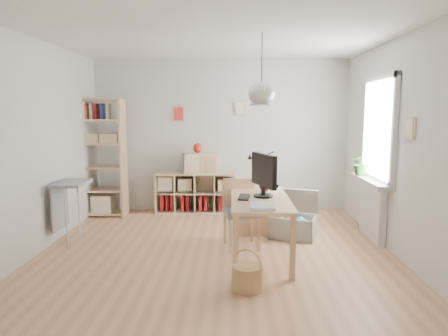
{
  "coord_description": "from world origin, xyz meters",
  "views": [
    {
      "loc": [
        0.21,
        -4.92,
        1.78
      ],
      "look_at": [
        0.1,
        0.3,
        1.05
      ],
      "focal_mm": 32.0,
      "sensor_mm": 36.0,
      "label": 1
    }
  ],
  "objects_px": {
    "monitor": "(264,173)",
    "drawer_chest": "(201,163)",
    "chair": "(241,208)",
    "desk": "(260,205)",
    "cube_shelf": "(194,196)",
    "tall_bookshelf": "(101,153)",
    "storage_chest": "(294,222)"
  },
  "relations": [
    {
      "from": "monitor",
      "to": "drawer_chest",
      "type": "relative_size",
      "value": 0.97
    },
    {
      "from": "chair",
      "to": "desk",
      "type": "bearing_deg",
      "value": -71.74
    },
    {
      "from": "desk",
      "to": "drawer_chest",
      "type": "height_order",
      "value": "drawer_chest"
    },
    {
      "from": "cube_shelf",
      "to": "chair",
      "type": "distance_m",
      "value": 1.99
    },
    {
      "from": "chair",
      "to": "cube_shelf",
      "type": "bearing_deg",
      "value": 103.16
    },
    {
      "from": "cube_shelf",
      "to": "tall_bookshelf",
      "type": "xyz_separation_m",
      "value": [
        -1.56,
        -0.28,
        0.79
      ]
    },
    {
      "from": "tall_bookshelf",
      "to": "monitor",
      "type": "relative_size",
      "value": 3.39
    },
    {
      "from": "tall_bookshelf",
      "to": "drawer_chest",
      "type": "height_order",
      "value": "tall_bookshelf"
    },
    {
      "from": "storage_chest",
      "to": "drawer_chest",
      "type": "relative_size",
      "value": 1.41
    },
    {
      "from": "desk",
      "to": "storage_chest",
      "type": "xyz_separation_m",
      "value": [
        0.55,
        0.83,
        -0.44
      ]
    },
    {
      "from": "desk",
      "to": "chair",
      "type": "relative_size",
      "value": 1.67
    },
    {
      "from": "monitor",
      "to": "drawer_chest",
      "type": "distance_m",
      "value": 2.34
    },
    {
      "from": "cube_shelf",
      "to": "monitor",
      "type": "height_order",
      "value": "monitor"
    },
    {
      "from": "chair",
      "to": "tall_bookshelf",
      "type": "bearing_deg",
      "value": 136.52
    },
    {
      "from": "cube_shelf",
      "to": "monitor",
      "type": "bearing_deg",
      "value": -64.0
    },
    {
      "from": "storage_chest",
      "to": "drawer_chest",
      "type": "height_order",
      "value": "drawer_chest"
    },
    {
      "from": "monitor",
      "to": "cube_shelf",
      "type": "bearing_deg",
      "value": 95.49
    },
    {
      "from": "chair",
      "to": "storage_chest",
      "type": "bearing_deg",
      "value": 17.57
    },
    {
      "from": "tall_bookshelf",
      "to": "desk",
      "type": "bearing_deg",
      "value": -37.01
    },
    {
      "from": "chair",
      "to": "drawer_chest",
      "type": "distance_m",
      "value": 1.93
    },
    {
      "from": "cube_shelf",
      "to": "desk",
      "type": "bearing_deg",
      "value": -65.39
    },
    {
      "from": "chair",
      "to": "monitor",
      "type": "height_order",
      "value": "monitor"
    },
    {
      "from": "cube_shelf",
      "to": "tall_bookshelf",
      "type": "relative_size",
      "value": 0.7
    },
    {
      "from": "storage_chest",
      "to": "monitor",
      "type": "relative_size",
      "value": 1.46
    },
    {
      "from": "desk",
      "to": "cube_shelf",
      "type": "height_order",
      "value": "desk"
    },
    {
      "from": "cube_shelf",
      "to": "monitor",
      "type": "xyz_separation_m",
      "value": [
        1.06,
        -2.18,
        0.75
      ]
    },
    {
      "from": "cube_shelf",
      "to": "chair",
      "type": "relative_size",
      "value": 1.56
    },
    {
      "from": "chair",
      "to": "storage_chest",
      "type": "height_order",
      "value": "chair"
    },
    {
      "from": "cube_shelf",
      "to": "chair",
      "type": "bearing_deg",
      "value": -66.38
    },
    {
      "from": "desk",
      "to": "chair",
      "type": "bearing_deg",
      "value": 118.72
    },
    {
      "from": "cube_shelf",
      "to": "monitor",
      "type": "distance_m",
      "value": 2.54
    },
    {
      "from": "chair",
      "to": "storage_chest",
      "type": "relative_size",
      "value": 1.04
    }
  ]
}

